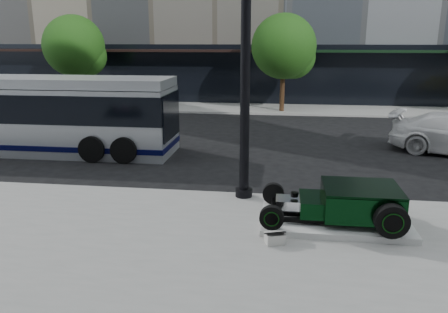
# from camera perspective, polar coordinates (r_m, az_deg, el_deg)

# --- Properties ---
(ground) EXTENTS (120.00, 120.00, 0.00)m
(ground) POSITION_cam_1_polar(r_m,az_deg,el_deg) (14.30, 3.18, -2.51)
(ground) COLOR black
(ground) RESTS_ON ground
(sidewalk_far) EXTENTS (70.00, 4.00, 0.12)m
(sidewalk_far) POSITION_cam_1_polar(r_m,az_deg,el_deg) (27.94, 5.47, 6.21)
(sidewalk_far) COLOR gray
(sidewalk_far) RESTS_ON ground
(street_trees) EXTENTS (29.80, 3.80, 5.70)m
(street_trees) POSITION_cam_1_polar(r_m,az_deg,el_deg) (26.68, 8.12, 13.72)
(street_trees) COLOR black
(street_trees) RESTS_ON sidewalk_far
(display_plinth) EXTENTS (3.40, 1.80, 0.15)m
(display_plinth) POSITION_cam_1_polar(r_m,az_deg,el_deg) (10.62, 14.23, -8.22)
(display_plinth) COLOR silver
(display_plinth) RESTS_ON sidewalk_near
(hot_rod) EXTENTS (3.22, 2.00, 0.81)m
(hot_rod) POSITION_cam_1_polar(r_m,az_deg,el_deg) (10.48, 16.22, -5.72)
(hot_rod) COLOR black
(hot_rod) RESTS_ON display_plinth
(info_plaque) EXTENTS (0.47, 0.41, 0.31)m
(info_plaque) POSITION_cam_1_polar(r_m,az_deg,el_deg) (9.46, 6.65, -10.47)
(info_plaque) COLOR silver
(info_plaque) RESTS_ON sidewalk_near
(lamppost) EXTENTS (0.47, 0.47, 8.48)m
(lamppost) POSITION_cam_1_polar(r_m,az_deg,el_deg) (11.38, 2.83, 13.68)
(lamppost) COLOR black
(lamppost) RESTS_ON sidewalk_near
(transit_bus) EXTENTS (12.12, 2.88, 2.92)m
(transit_bus) POSITION_cam_1_polar(r_m,az_deg,el_deg) (18.97, -24.87, 5.09)
(transit_bus) COLOR #B2B6BC
(transit_bus) RESTS_ON ground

